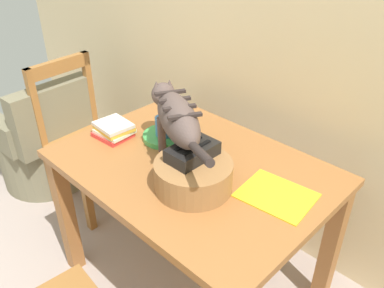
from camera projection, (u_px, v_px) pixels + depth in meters
The scene contains 11 objects.
wall_rear at pixel (305, 22), 1.78m from camera, with size 5.11×0.11×2.50m.
dining_table at pixel (192, 182), 1.75m from camera, with size 1.16×0.83×0.75m.
cat at pixel (176, 118), 1.59m from camera, with size 0.62×0.38×0.31m.
saucer_bowl at pixel (165, 136), 1.88m from camera, with size 0.21×0.21×0.03m, color green.
coffee_mug at pixel (165, 126), 1.85m from camera, with size 0.13×0.09×0.09m.
magazine at pixel (276, 195), 1.51m from camera, with size 0.27×0.22×0.01m, color yellow.
book_stack at pixel (114, 130), 1.88m from camera, with size 0.18×0.16×0.07m.
wicker_basket at pixel (193, 175), 1.53m from camera, with size 0.31×0.31×0.12m.
toaster at pixel (193, 164), 1.55m from camera, with size 0.12×0.20×0.18m.
wooden_chair_far at pixel (84, 139), 2.45m from camera, with size 0.45×0.45×0.93m.
wicker_armchair at pixel (46, 146), 2.73m from camera, with size 0.61×0.62×0.78m.
Camera 1 is at (0.90, 0.12, 1.71)m, focal length 36.97 mm.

